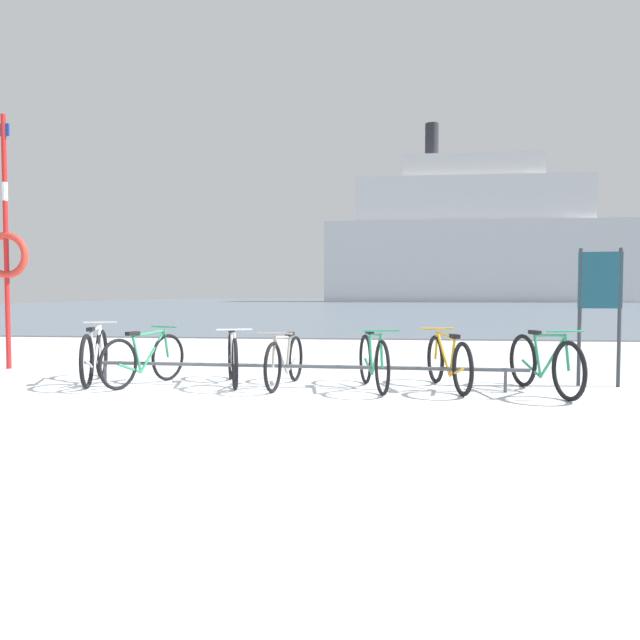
{
  "coord_description": "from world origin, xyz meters",
  "views": [
    {
      "loc": [
        2.42,
        -6.26,
        1.26
      ],
      "look_at": [
        1.22,
        5.12,
        0.73
      ],
      "focal_mm": 34.02,
      "sensor_mm": 36.0,
      "label": 1
    }
  ],
  "objects_px": {
    "info_sign": "(600,294)",
    "ferry_ship": "(474,242)",
    "bicycle_0": "(95,356)",
    "bicycle_3": "(285,361)",
    "bicycle_4": "(373,361)",
    "rescue_post": "(6,249)",
    "bicycle_2": "(233,358)",
    "bicycle_1": "(145,359)",
    "bicycle_5": "(448,362)",
    "bicycle_6": "(544,364)"
  },
  "relations": [
    {
      "from": "rescue_post",
      "to": "ferry_ship",
      "type": "height_order",
      "value": "ferry_ship"
    },
    {
      "from": "bicycle_3",
      "to": "info_sign",
      "type": "height_order",
      "value": "info_sign"
    },
    {
      "from": "rescue_post",
      "to": "bicycle_2",
      "type": "bearing_deg",
      "value": -17.38
    },
    {
      "from": "bicycle_5",
      "to": "ferry_ship",
      "type": "xyz_separation_m",
      "value": [
        11.28,
        76.14,
        7.73
      ]
    },
    {
      "from": "bicycle_1",
      "to": "ferry_ship",
      "type": "bearing_deg",
      "value": 78.62
    },
    {
      "from": "bicycle_3",
      "to": "bicycle_0",
      "type": "bearing_deg",
      "value": 178.93
    },
    {
      "from": "bicycle_3",
      "to": "bicycle_5",
      "type": "bearing_deg",
      "value": 0.54
    },
    {
      "from": "bicycle_0",
      "to": "bicycle_2",
      "type": "xyz_separation_m",
      "value": [
        1.93,
        0.08,
        -0.02
      ]
    },
    {
      "from": "bicycle_0",
      "to": "ferry_ship",
      "type": "relative_size",
      "value": 0.04
    },
    {
      "from": "bicycle_4",
      "to": "info_sign",
      "type": "xyz_separation_m",
      "value": [
        2.99,
        0.56,
        0.88
      ]
    },
    {
      "from": "bicycle_2",
      "to": "ferry_ship",
      "type": "xyz_separation_m",
      "value": [
        14.16,
        76.03,
        7.72
      ]
    },
    {
      "from": "bicycle_5",
      "to": "bicycle_3",
      "type": "bearing_deg",
      "value": -179.46
    },
    {
      "from": "bicycle_5",
      "to": "rescue_post",
      "type": "height_order",
      "value": "rescue_post"
    },
    {
      "from": "bicycle_1",
      "to": "info_sign",
      "type": "relative_size",
      "value": 0.83
    },
    {
      "from": "ferry_ship",
      "to": "bicycle_2",
      "type": "bearing_deg",
      "value": -100.55
    },
    {
      "from": "info_sign",
      "to": "rescue_post",
      "type": "distance_m",
      "value": 9.08
    },
    {
      "from": "bicycle_1",
      "to": "bicycle_2",
      "type": "distance_m",
      "value": 1.19
    },
    {
      "from": "rescue_post",
      "to": "ferry_ship",
      "type": "xyz_separation_m",
      "value": [
        18.26,
        74.74,
        6.11
      ]
    },
    {
      "from": "ferry_ship",
      "to": "rescue_post",
      "type": "bearing_deg",
      "value": -103.73
    },
    {
      "from": "bicycle_5",
      "to": "bicycle_6",
      "type": "relative_size",
      "value": 0.98
    },
    {
      "from": "bicycle_3",
      "to": "ferry_ship",
      "type": "bearing_deg",
      "value": 80.01
    },
    {
      "from": "bicycle_0",
      "to": "bicycle_5",
      "type": "distance_m",
      "value": 4.82
    },
    {
      "from": "bicycle_2",
      "to": "bicycle_6",
      "type": "height_order",
      "value": "bicycle_6"
    },
    {
      "from": "bicycle_1",
      "to": "bicycle_6",
      "type": "bearing_deg",
      "value": -1.57
    },
    {
      "from": "info_sign",
      "to": "rescue_post",
      "type": "bearing_deg",
      "value": 173.93
    },
    {
      "from": "bicycle_6",
      "to": "ferry_ship",
      "type": "bearing_deg",
      "value": 82.45
    },
    {
      "from": "bicycle_0",
      "to": "bicycle_3",
      "type": "relative_size",
      "value": 1.01
    },
    {
      "from": "bicycle_6",
      "to": "ferry_ship",
      "type": "xyz_separation_m",
      "value": [
        10.13,
        76.36,
        7.71
      ]
    },
    {
      "from": "bicycle_5",
      "to": "bicycle_0",
      "type": "bearing_deg",
      "value": 179.65
    },
    {
      "from": "bicycle_3",
      "to": "bicycle_6",
      "type": "xyz_separation_m",
      "value": [
        3.3,
        -0.2,
        0.03
      ]
    },
    {
      "from": "bicycle_2",
      "to": "bicycle_6",
      "type": "relative_size",
      "value": 0.91
    },
    {
      "from": "rescue_post",
      "to": "ferry_ship",
      "type": "distance_m",
      "value": 77.18
    },
    {
      "from": "info_sign",
      "to": "ferry_ship",
      "type": "xyz_separation_m",
      "value": [
        9.26,
        75.7,
        6.84
      ]
    },
    {
      "from": "bicycle_3",
      "to": "bicycle_4",
      "type": "relative_size",
      "value": 1.02
    },
    {
      "from": "info_sign",
      "to": "bicycle_6",
      "type": "bearing_deg",
      "value": -142.9
    },
    {
      "from": "bicycle_1",
      "to": "rescue_post",
      "type": "bearing_deg",
      "value": 153.31
    },
    {
      "from": "bicycle_3",
      "to": "bicycle_5",
      "type": "height_order",
      "value": "bicycle_5"
    },
    {
      "from": "info_sign",
      "to": "bicycle_1",
      "type": "bearing_deg",
      "value": -175.16
    },
    {
      "from": "bicycle_0",
      "to": "bicycle_5",
      "type": "height_order",
      "value": "bicycle_0"
    },
    {
      "from": "rescue_post",
      "to": "ferry_ship",
      "type": "bearing_deg",
      "value": 76.27
    },
    {
      "from": "bicycle_2",
      "to": "ferry_ship",
      "type": "relative_size",
      "value": 0.04
    },
    {
      "from": "bicycle_3",
      "to": "bicycle_6",
      "type": "height_order",
      "value": "bicycle_6"
    },
    {
      "from": "bicycle_2",
      "to": "ferry_ship",
      "type": "height_order",
      "value": "ferry_ship"
    },
    {
      "from": "bicycle_1",
      "to": "bicycle_2",
      "type": "relative_size",
      "value": 0.96
    },
    {
      "from": "bicycle_6",
      "to": "ferry_ship",
      "type": "height_order",
      "value": "ferry_ship"
    },
    {
      "from": "bicycle_5",
      "to": "bicycle_6",
      "type": "distance_m",
      "value": 1.17
    },
    {
      "from": "bicycle_4",
      "to": "info_sign",
      "type": "bearing_deg",
      "value": 10.54
    },
    {
      "from": "bicycle_1",
      "to": "rescue_post",
      "type": "relative_size",
      "value": 0.37
    },
    {
      "from": "bicycle_0",
      "to": "bicycle_5",
      "type": "relative_size",
      "value": 0.98
    },
    {
      "from": "bicycle_0",
      "to": "info_sign",
      "type": "bearing_deg",
      "value": 3.4
    }
  ]
}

